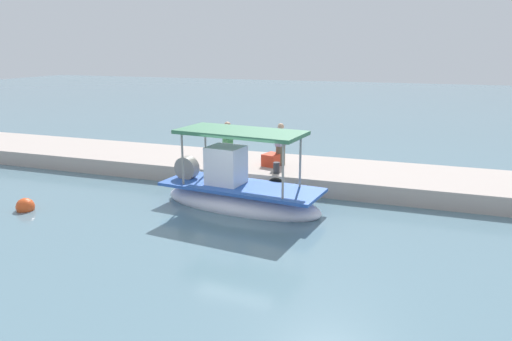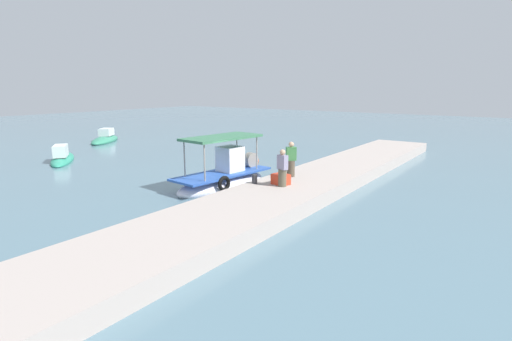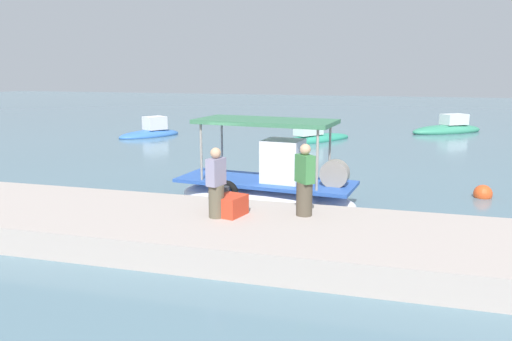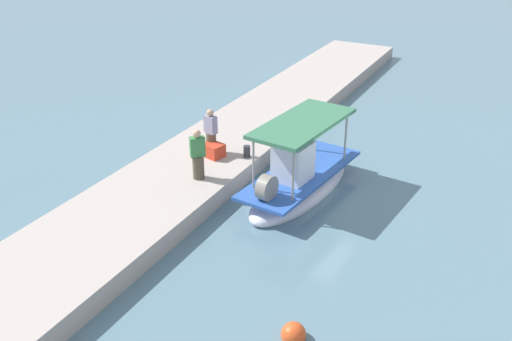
{
  "view_description": "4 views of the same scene",
  "coord_description": "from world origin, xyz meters",
  "px_view_note": "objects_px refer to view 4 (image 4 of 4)",
  "views": [
    {
      "loc": [
        -5.26,
        13.52,
        5.1
      ],
      "look_at": [
        0.19,
        -1.72,
        0.92
      ],
      "focal_mm": 33.7,
      "sensor_mm": 36.0,
      "label": 1
    },
    {
      "loc": [
        -14.65,
        -12.84,
        4.93
      ],
      "look_at": [
        -0.43,
        -2.87,
        1.27
      ],
      "focal_mm": 28.22,
      "sensor_mm": 36.0,
      "label": 2
    },
    {
      "loc": [
        3.87,
        -14.56,
        4.04
      ],
      "look_at": [
        0.31,
        -1.7,
        1.3
      ],
      "focal_mm": 35.36,
      "sensor_mm": 36.0,
      "label": 3
    },
    {
      "loc": [
        15.81,
        6.03,
        9.12
      ],
      "look_at": [
        0.91,
        -1.69,
        0.82
      ],
      "focal_mm": 40.04,
      "sensor_mm": 36.0,
      "label": 4
    }
  ],
  "objects_px": {
    "marker_buoy": "(293,334)",
    "fisherman_near_bollard": "(211,133)",
    "main_fishing_boat": "(299,180)",
    "mooring_bollard": "(247,151)",
    "fisherman_by_crate": "(198,157)",
    "cargo_crate": "(213,150)"
  },
  "relations": [
    {
      "from": "fisherman_by_crate",
      "to": "cargo_crate",
      "type": "xyz_separation_m",
      "value": [
        -1.67,
        -0.45,
        -0.53
      ]
    },
    {
      "from": "main_fishing_boat",
      "to": "mooring_bollard",
      "type": "bearing_deg",
      "value": -104.22
    },
    {
      "from": "mooring_bollard",
      "to": "marker_buoy",
      "type": "bearing_deg",
      "value": 35.29
    },
    {
      "from": "fisherman_by_crate",
      "to": "mooring_bollard",
      "type": "bearing_deg",
      "value": 164.17
    },
    {
      "from": "cargo_crate",
      "to": "marker_buoy",
      "type": "distance_m",
      "value": 8.79
    },
    {
      "from": "main_fishing_boat",
      "to": "cargo_crate",
      "type": "bearing_deg",
      "value": -91.12
    },
    {
      "from": "fisherman_near_bollard",
      "to": "marker_buoy",
      "type": "relative_size",
      "value": 2.84
    },
    {
      "from": "fisherman_by_crate",
      "to": "cargo_crate",
      "type": "height_order",
      "value": "fisherman_by_crate"
    },
    {
      "from": "main_fishing_boat",
      "to": "fisherman_near_bollard",
      "type": "relative_size",
      "value": 3.47
    },
    {
      "from": "fisherman_near_bollard",
      "to": "fisherman_by_crate",
      "type": "height_order",
      "value": "fisherman_by_crate"
    },
    {
      "from": "fisherman_near_bollard",
      "to": "cargo_crate",
      "type": "bearing_deg",
      "value": 42.2
    },
    {
      "from": "fisherman_by_crate",
      "to": "cargo_crate",
      "type": "relative_size",
      "value": 2.37
    },
    {
      "from": "mooring_bollard",
      "to": "marker_buoy",
      "type": "distance_m",
      "value": 8.51
    },
    {
      "from": "fisherman_near_bollard",
      "to": "mooring_bollard",
      "type": "height_order",
      "value": "fisherman_near_bollard"
    },
    {
      "from": "fisherman_near_bollard",
      "to": "cargo_crate",
      "type": "height_order",
      "value": "fisherman_near_bollard"
    },
    {
      "from": "fisherman_by_crate",
      "to": "cargo_crate",
      "type": "bearing_deg",
      "value": -164.74
    },
    {
      "from": "main_fishing_boat",
      "to": "marker_buoy",
      "type": "distance_m",
      "value": 6.88
    },
    {
      "from": "main_fishing_boat",
      "to": "fisherman_by_crate",
      "type": "distance_m",
      "value": 3.42
    },
    {
      "from": "cargo_crate",
      "to": "mooring_bollard",
      "type": "bearing_deg",
      "value": 115.46
    },
    {
      "from": "main_fishing_boat",
      "to": "fisherman_by_crate",
      "type": "bearing_deg",
      "value": -60.99
    },
    {
      "from": "main_fishing_boat",
      "to": "mooring_bollard",
      "type": "height_order",
      "value": "main_fishing_boat"
    },
    {
      "from": "marker_buoy",
      "to": "fisherman_near_bollard",
      "type": "bearing_deg",
      "value": -137.07
    }
  ]
}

